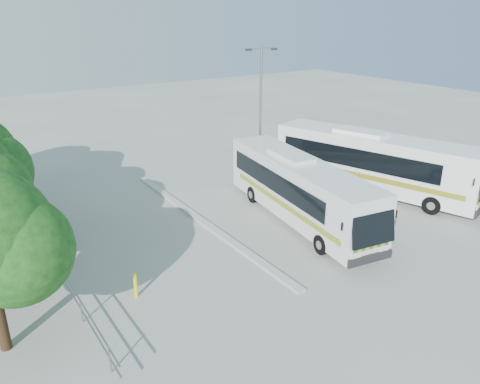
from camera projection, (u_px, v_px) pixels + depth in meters
ground at (260, 226)px, 24.21m from camera, size 100.00×100.00×0.00m
kerb_divider at (202, 221)px, 24.54m from camera, size 0.40×16.00×0.15m
railing at (37, 232)px, 21.87m from camera, size 0.06×22.00×1.00m
coach_main at (300, 189)px, 24.26m from camera, size 3.95×11.77×3.21m
coach_adjacent at (375, 162)px, 28.09m from camera, size 6.08×12.76×3.49m
lamppost at (261, 107)px, 29.69m from camera, size 2.05×0.64×8.46m
bollard at (136, 285)px, 18.00m from camera, size 0.18×0.18×1.05m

